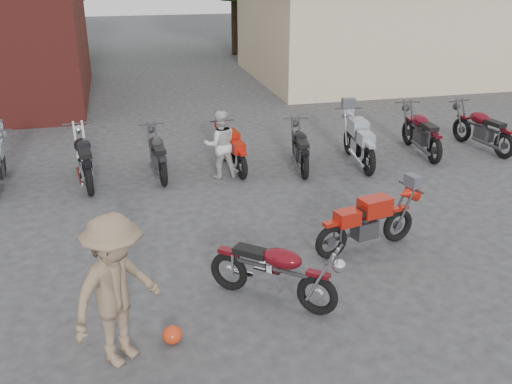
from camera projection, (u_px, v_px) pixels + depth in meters
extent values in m
plane|color=#2F2F31|center=(277.00, 291.00, 8.39)|extent=(90.00, 90.00, 0.00)
cube|color=tan|center=(379.00, 33.00, 23.08)|extent=(10.00, 8.00, 3.50)
ellipsoid|color=red|center=(172.00, 335.00, 7.22)|extent=(0.31, 0.31, 0.24)
imported|color=beige|center=(220.00, 144.00, 12.49)|extent=(0.76, 0.61, 1.51)
imported|color=#7E654D|center=(116.00, 291.00, 6.61)|extent=(1.41, 1.34, 1.92)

